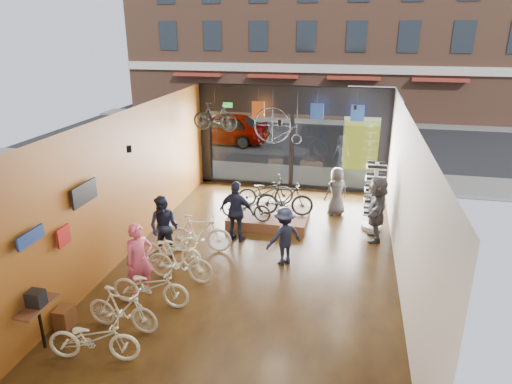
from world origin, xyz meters
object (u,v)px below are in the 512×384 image
(floor_bike_5, at_px, (199,233))
(penny_farthing, at_px, (280,127))
(floor_bike_3, at_px, (180,261))
(display_platform, at_px, (269,217))
(customer_0, at_px, (139,260))
(sunglasses_rack, at_px, (374,196))
(customer_1, at_px, (164,227))
(hung_bike, at_px, (215,117))
(street_car, at_px, (223,128))
(customer_5, at_px, (376,209))
(customer_2, at_px, (237,212))
(display_bike_mid, at_px, (285,199))
(floor_bike_4, at_px, (171,250))
(floor_bike_2, at_px, (150,286))
(display_bike_left, at_px, (246,206))
(floor_bike_1, at_px, (122,309))
(floor_bike_0, at_px, (94,338))
(display_bike_right, at_px, (265,191))
(customer_4, at_px, (336,191))
(box_truck, at_px, (371,127))
(customer_3, at_px, (284,236))

(floor_bike_5, height_order, penny_farthing, penny_farthing)
(floor_bike_3, distance_m, display_platform, 4.19)
(customer_0, relative_size, sunglasses_rack, 0.84)
(customer_1, height_order, hung_bike, hung_bike)
(street_car, relative_size, floor_bike_3, 2.79)
(sunglasses_rack, bearing_deg, customer_5, -72.86)
(customer_2, bearing_deg, display_bike_mid, -119.42)
(floor_bike_4, distance_m, display_bike_mid, 4.01)
(floor_bike_2, height_order, customer_5, customer_5)
(display_bike_left, xyz_separation_m, customer_5, (3.78, 0.06, 0.22))
(floor_bike_1, bearing_deg, floor_bike_2, -6.61)
(floor_bike_4, distance_m, display_bike_left, 2.94)
(floor_bike_2, bearing_deg, sunglasses_rack, -43.88)
(floor_bike_3, bearing_deg, floor_bike_0, 174.02)
(hung_bike, bearing_deg, display_bike_right, -113.31)
(customer_0, relative_size, penny_farthing, 1.08)
(floor_bike_4, bearing_deg, floor_bike_3, -138.94)
(display_platform, distance_m, display_bike_right, 0.90)
(customer_0, height_order, customer_4, customer_0)
(display_platform, relative_size, display_bike_mid, 1.37)
(customer_5, bearing_deg, customer_0, -52.60)
(floor_bike_0, distance_m, display_bike_right, 7.66)
(display_bike_mid, xyz_separation_m, customer_2, (-1.15, -1.43, 0.06))
(display_platform, relative_size, customer_0, 1.37)
(box_truck, height_order, customer_5, box_truck)
(sunglasses_rack, xyz_separation_m, hung_bike, (-5.34, 1.49, 1.89))
(display_platform, height_order, customer_2, customer_2)
(customer_4, bearing_deg, floor_bike_3, 22.98)
(customer_2, relative_size, customer_3, 1.15)
(box_truck, xyz_separation_m, hung_bike, (-5.38, -6.80, 1.51))
(floor_bike_4, xyz_separation_m, customer_3, (2.80, 0.70, 0.34))
(floor_bike_2, distance_m, customer_2, 3.68)
(box_truck, distance_m, floor_bike_5, 11.84)
(floor_bike_0, distance_m, display_bike_mid, 7.22)
(box_truck, bearing_deg, floor_bike_5, -113.31)
(floor_bike_1, distance_m, display_bike_right, 6.75)
(floor_bike_2, bearing_deg, display_bike_left, -15.20)
(display_bike_mid, bearing_deg, floor_bike_5, 133.24)
(floor_bike_0, xyz_separation_m, hung_bike, (-0.23, 8.54, 2.48))
(floor_bike_4, distance_m, penny_farthing, 6.35)
(display_bike_right, xyz_separation_m, sunglasses_rack, (3.38, -0.41, 0.25))
(floor_bike_4, height_order, display_bike_left, display_bike_left)
(floor_bike_3, bearing_deg, floor_bike_1, 171.81)
(floor_bike_0, height_order, customer_4, customer_4)
(customer_5, bearing_deg, floor_bike_4, -63.03)
(display_platform, xyz_separation_m, hung_bike, (-2.21, 1.68, 2.78))
(floor_bike_1, bearing_deg, display_bike_left, -8.96)
(floor_bike_2, distance_m, hung_bike, 7.15)
(display_bike_right, height_order, customer_5, customer_5)
(floor_bike_5, distance_m, customer_4, 4.89)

